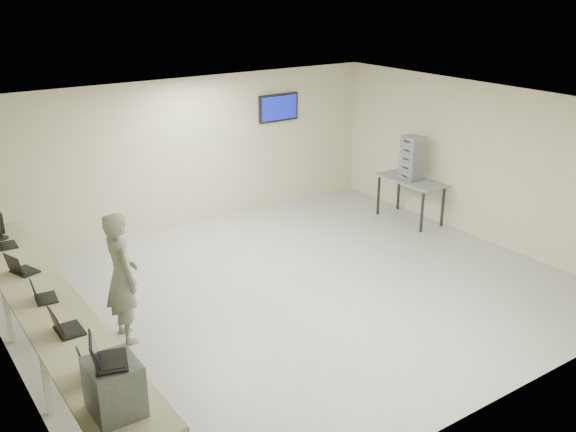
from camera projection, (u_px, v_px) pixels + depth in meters
room at (295, 202)px, 9.33m from camera, size 8.01×7.01×2.81m
workbench at (48, 306)px, 7.57m from camera, size 0.76×6.00×0.90m
equipment_box at (114, 387)px, 5.53m from camera, size 0.42×0.48×0.50m
laptop_on_box at (104, 357)px, 5.38m from camera, size 0.40×0.43×0.29m
laptop_0 at (92, 371)px, 6.07m from camera, size 0.34×0.39×0.28m
laptop_1 at (64, 327)px, 6.83m from camera, size 0.30×0.37×0.29m
laptop_2 at (41, 295)px, 7.52m from camera, size 0.30×0.35×0.25m
laptop_3 at (20, 268)px, 8.23m from camera, size 0.38×0.41×0.27m
laptop_4 at (3, 242)px, 9.03m from camera, size 0.28×0.34×0.26m
soldier at (122, 277)px, 8.19m from camera, size 0.42×0.64×1.76m
side_table at (411, 183)px, 12.37m from camera, size 0.65×1.40×0.84m
storage_bins at (412, 158)px, 12.18m from camera, size 0.32×0.36×0.85m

